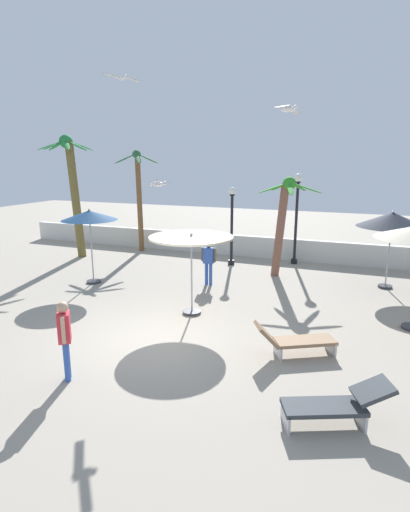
{
  "coord_description": "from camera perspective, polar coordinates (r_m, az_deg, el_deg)",
  "views": [
    {
      "loc": [
        4.65,
        -8.67,
        4.48
      ],
      "look_at": [
        0.0,
        3.34,
        1.4
      ],
      "focal_mm": 28.35,
      "sensor_mm": 36.0,
      "label": 1
    }
  ],
  "objects": [
    {
      "name": "boundary_wall",
      "position": [
        19.21,
        6.69,
        1.36
      ],
      "size": [
        25.2,
        0.3,
        0.97
      ],
      "primitive_type": "cube",
      "color": "silver",
      "rests_on": "ground_plane"
    },
    {
      "name": "seagull_2",
      "position": [
        13.23,
        -11.55,
        23.42
      ],
      "size": [
        0.67,
        1.14,
        0.14
      ],
      "color": "white"
    },
    {
      "name": "palm_tree_2",
      "position": [
        15.77,
        11.0,
        5.76
      ],
      "size": [
        2.32,
        2.38,
        3.87
      ],
      "color": "brown",
      "rests_on": "ground_plane"
    },
    {
      "name": "lamp_post_2",
      "position": [
        17.87,
        12.82,
        6.46
      ],
      "size": [
        0.37,
        0.37,
        3.92
      ],
      "color": "black",
      "rests_on": "ground_plane"
    },
    {
      "name": "ground_plane",
      "position": [
        10.81,
        -6.52,
        -11.12
      ],
      "size": [
        56.0,
        56.0,
        0.0
      ],
      "primitive_type": "plane",
      "color": "#9E9384"
    },
    {
      "name": "patio_umbrella_0",
      "position": [
        15.43,
        24.91,
        4.62
      ],
      "size": [
        2.37,
        2.37,
        2.76
      ],
      "color": "#333338",
      "rests_on": "ground_plane"
    },
    {
      "name": "lounge_chair_0",
      "position": [
        7.7,
        18.09,
        -19.22
      ],
      "size": [
        1.91,
        1.24,
        0.81
      ],
      "color": "#B7B7BC",
      "rests_on": "ground_plane"
    },
    {
      "name": "patio_umbrella_1",
      "position": [
        11.6,
        -1.94,
        1.89
      ],
      "size": [
        2.44,
        2.44,
        2.43
      ],
      "color": "#333338",
      "rests_on": "ground_plane"
    },
    {
      "name": "lamp_post_3",
      "position": [
        17.35,
        3.8,
        4.96
      ],
      "size": [
        0.32,
        0.32,
        3.36
      ],
      "color": "black",
      "rests_on": "ground_plane"
    },
    {
      "name": "seagull_0",
      "position": [
        10.5,
        -6.55,
        10.09
      ],
      "size": [
        1.03,
        1.03,
        0.2
      ],
      "color": "white"
    },
    {
      "name": "guest_0",
      "position": [
        8.85,
        -19.2,
        -10.22
      ],
      "size": [
        0.41,
        0.47,
        1.71
      ],
      "color": "#3359B2",
      "rests_on": "ground_plane"
    },
    {
      "name": "seagull_1",
      "position": [
        9.46,
        11.71,
        19.69
      ],
      "size": [
        0.4,
        1.28,
        0.15
      ],
      "color": "white"
    },
    {
      "name": "patio_umbrella_3",
      "position": [
        15.18,
        -16.0,
        5.39
      ],
      "size": [
        2.0,
        2.0,
        2.76
      ],
      "color": "#333338",
      "rests_on": "ground_plane"
    },
    {
      "name": "palm_tree_1",
      "position": [
        20.23,
        -9.34,
        9.38
      ],
      "size": [
        2.22,
        2.04,
        4.93
      ],
      "color": "brown",
      "rests_on": "ground_plane"
    },
    {
      "name": "lounge_chair_1",
      "position": [
        9.82,
        12.53,
        -11.53
      ],
      "size": [
        1.92,
        1.4,
        0.84
      ],
      "color": "#B7B7BC",
      "rests_on": "ground_plane"
    },
    {
      "name": "palm_tree_0",
      "position": [
        19.74,
        -18.16,
        9.78
      ],
      "size": [
        2.5,
        2.5,
        5.58
      ],
      "color": "brown",
      "rests_on": "ground_plane"
    },
    {
      "name": "guest_1",
      "position": [
        14.64,
        0.51,
        -0.42
      ],
      "size": [
        0.56,
        0.26,
        1.61
      ],
      "color": "#3359B2",
      "rests_on": "ground_plane"
    }
  ]
}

